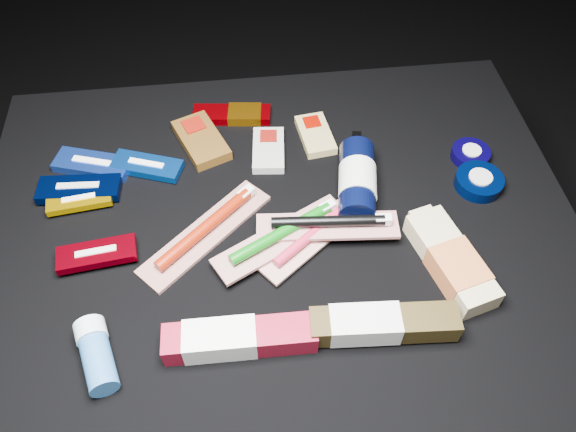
{
  "coord_description": "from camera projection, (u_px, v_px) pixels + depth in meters",
  "views": [
    {
      "loc": [
        -0.05,
        -0.54,
        1.13
      ],
      "look_at": [
        0.01,
        0.01,
        0.42
      ],
      "focal_mm": 35.0,
      "sensor_mm": 36.0,
      "label": 1
    }
  ],
  "objects": [
    {
      "name": "ground",
      "position": [
        282.0,
        339.0,
        1.22
      ],
      "size": [
        3.0,
        3.0,
        0.0
      ],
      "primitive_type": "plane",
      "color": "black",
      "rests_on": "ground"
    },
    {
      "name": "cloth_table",
      "position": [
        281.0,
        292.0,
        1.06
      ],
      "size": [
        0.98,
        0.78,
        0.4
      ],
      "primitive_type": "cube",
      "color": "black",
      "rests_on": "ground"
    },
    {
      "name": "luna_bar_0",
      "position": [
        93.0,
        164.0,
        0.98
      ],
      "size": [
        0.14,
        0.09,
        0.02
      ],
      "rotation": [
        0.0,
        0.0,
        -0.32
      ],
      "color": "#183CA8",
      "rests_on": "cloth_table"
    },
    {
      "name": "luna_bar_1",
      "position": [
        147.0,
        166.0,
        0.98
      ],
      "size": [
        0.13,
        0.08,
        0.02
      ],
      "rotation": [
        0.0,
        0.0,
        -0.35
      ],
      "color": "#0A409C",
      "rests_on": "cloth_table"
    },
    {
      "name": "luna_bar_2",
      "position": [
        79.0,
        189.0,
        0.94
      ],
      "size": [
        0.14,
        0.06,
        0.02
      ],
      "rotation": [
        0.0,
        0.0,
        -0.06
      ],
      "color": "#010B31",
      "rests_on": "cloth_table"
    },
    {
      "name": "luna_bar_3",
      "position": [
        79.0,
        200.0,
        0.93
      ],
      "size": [
        0.11,
        0.05,
        0.01
      ],
      "rotation": [
        0.0,
        0.0,
        0.12
      ],
      "color": "#D09D00",
      "rests_on": "cloth_table"
    },
    {
      "name": "luna_bar_4",
      "position": [
        97.0,
        254.0,
        0.86
      ],
      "size": [
        0.12,
        0.06,
        0.02
      ],
      "rotation": [
        0.0,
        0.0,
        0.11
      ],
      "color": "#6A000B",
      "rests_on": "cloth_table"
    },
    {
      "name": "clif_bar_0",
      "position": [
        200.0,
        138.0,
        1.02
      ],
      "size": [
        0.11,
        0.14,
        0.02
      ],
      "rotation": [
        0.0,
        0.0,
        0.38
      ],
      "color": "#503310",
      "rests_on": "cloth_table"
    },
    {
      "name": "clif_bar_1",
      "position": [
        268.0,
        148.0,
        1.01
      ],
      "size": [
        0.07,
        0.11,
        0.02
      ],
      "rotation": [
        0.0,
        0.0,
        -0.1
      ],
      "color": "#A7A7A0",
      "rests_on": "cloth_table"
    },
    {
      "name": "clif_bar_2",
      "position": [
        315.0,
        133.0,
        1.03
      ],
      "size": [
        0.07,
        0.11,
        0.02
      ],
      "rotation": [
        0.0,
        0.0,
        0.13
      ],
      "color": "tan",
      "rests_on": "cloth_table"
    },
    {
      "name": "power_bar",
      "position": [
        236.0,
        115.0,
        1.06
      ],
      "size": [
        0.15,
        0.06,
        0.02
      ],
      "rotation": [
        0.0,
        0.0,
        -0.12
      ],
      "color": "#800005",
      "rests_on": "cloth_table"
    },
    {
      "name": "lotion_bottle",
      "position": [
        357.0,
        181.0,
        0.93
      ],
      "size": [
        0.09,
        0.2,
        0.06
      ],
      "rotation": [
        0.0,
        0.0,
        -0.19
      ],
      "color": "black",
      "rests_on": "cloth_table"
    },
    {
      "name": "cream_tin_upper",
      "position": [
        471.0,
        154.0,
        1.0
      ],
      "size": [
        0.07,
        0.07,
        0.02
      ],
      "rotation": [
        0.0,
        0.0,
        0.12
      ],
      "color": "black",
      "rests_on": "cloth_table"
    },
    {
      "name": "cream_tin_lower",
      "position": [
        479.0,
        182.0,
        0.96
      ],
      "size": [
        0.08,
        0.08,
        0.03
      ],
      "rotation": [
        0.0,
        0.0,
        0.4
      ],
      "color": "black",
      "rests_on": "cloth_table"
    },
    {
      "name": "bodywash_bottle",
      "position": [
        452.0,
        262.0,
        0.85
      ],
      "size": [
        0.11,
        0.19,
        0.04
      ],
      "rotation": [
        0.0,
        0.0,
        0.26
      ],
      "color": "#CAB787",
      "rests_on": "cloth_table"
    },
    {
      "name": "deodorant_stick",
      "position": [
        96.0,
        354.0,
        0.75
      ],
      "size": [
        0.07,
        0.11,
        0.04
      ],
      "rotation": [
        0.0,
        0.0,
        0.3
      ],
      "color": "#2A609A",
      "rests_on": "cloth_table"
    },
    {
      "name": "toothbrush_pack_0",
      "position": [
        207.0,
        230.0,
        0.89
      ],
      "size": [
        0.22,
        0.21,
        0.03
      ],
      "rotation": [
        0.0,
        0.0,
        0.74
      ],
      "color": "#A59F99",
      "rests_on": "cloth_table"
    },
    {
      "name": "toothbrush_pack_1",
      "position": [
        314.0,
        234.0,
        0.88
      ],
      "size": [
        0.19,
        0.16,
        0.02
      ],
      "rotation": [
        0.0,
        0.0,
        0.66
      ],
      "color": "silver",
      "rests_on": "cloth_table"
    },
    {
      "name": "toothbrush_pack_2",
      "position": [
        283.0,
        235.0,
        0.87
      ],
      "size": [
        0.23,
        0.15,
        0.03
      ],
      "rotation": [
        0.0,
        0.0,
        0.49
      ],
      "color": "#B6ADA9",
      "rests_on": "cloth_table"
    },
    {
      "name": "toothbrush_pack_3",
      "position": [
        330.0,
        224.0,
        0.88
      ],
      "size": [
        0.23,
        0.07,
        0.02
      ],
      "rotation": [
        0.0,
        0.0,
        -0.09
      ],
      "color": "#BAB0AC",
      "rests_on": "cloth_table"
    },
    {
      "name": "toothpaste_carton_red",
      "position": [
        233.0,
        339.0,
        0.77
      ],
      "size": [
        0.21,
        0.05,
        0.04
      ],
      "rotation": [
        0.0,
        0.0,
        -0.02
      ],
      "color": "maroon",
      "rests_on": "cloth_table"
    },
    {
      "name": "toothpaste_carton_green",
      "position": [
        377.0,
        324.0,
        0.78
      ],
      "size": [
        0.21,
        0.06,
        0.04
      ],
      "rotation": [
        0.0,
        0.0,
        -0.07
      ],
      "color": "#30250E",
      "rests_on": "cloth_table"
    }
  ]
}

